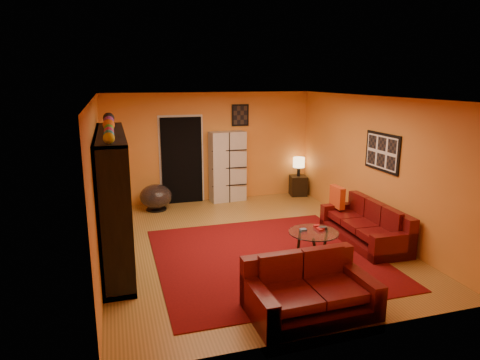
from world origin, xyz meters
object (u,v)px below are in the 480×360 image
object	(u,v)px
sofa	(368,226)
coffee_table	(314,235)
bowl_chair	(156,197)
table_lamp	(299,163)
storage_cabinet	(227,167)
entertainment_unit	(114,197)
tv	(117,201)
loveseat	(308,290)
side_table	(298,186)

from	to	relation	value
sofa	coffee_table	distance (m)	1.30
coffee_table	bowl_chair	world-z (taller)	bowl_chair
coffee_table	table_lamp	distance (m)	3.88
coffee_table	storage_cabinet	distance (m)	3.72
entertainment_unit	tv	size ratio (longest dim) A/B	3.22
table_lamp	entertainment_unit	bearing A→B (deg)	-148.57
entertainment_unit	table_lamp	world-z (taller)	entertainment_unit
coffee_table	bowl_chair	xyz separation A→B (m)	(-2.26, 3.36, -0.06)
coffee_table	loveseat	bearing A→B (deg)	-118.49
tv	table_lamp	xyz separation A→B (m)	(4.45, 2.79, -0.15)
tv	table_lamp	world-z (taller)	tv
sofa	bowl_chair	xyz separation A→B (m)	(-3.51, 3.03, 0.03)
side_table	loveseat	bearing A→B (deg)	-113.01
entertainment_unit	tv	bearing A→B (deg)	-40.41
entertainment_unit	side_table	world-z (taller)	entertainment_unit
bowl_chair	table_lamp	world-z (taller)	table_lamp
tv	loveseat	distance (m)	3.35
loveseat	side_table	distance (m)	5.61
coffee_table	table_lamp	xyz separation A→B (m)	(1.35, 3.61, 0.46)
entertainment_unit	loveseat	bearing A→B (deg)	-46.32
coffee_table	bowl_chair	distance (m)	4.05
tv	sofa	size ratio (longest dim) A/B	0.47
bowl_chair	table_lamp	size ratio (longest dim) A/B	1.50
tv	loveseat	size ratio (longest dim) A/B	0.58
entertainment_unit	storage_cabinet	bearing A→B (deg)	46.57
loveseat	storage_cabinet	world-z (taller)	storage_cabinet
tv	bowl_chair	distance (m)	2.76
tv	bowl_chair	size ratio (longest dim) A/B	1.29
loveseat	bowl_chair	distance (m)	5.11
coffee_table	storage_cabinet	bearing A→B (deg)	97.74
coffee_table	bowl_chair	bearing A→B (deg)	123.86
entertainment_unit	table_lamp	bearing A→B (deg)	31.43
loveseat	side_table	xyz separation A→B (m)	(2.19, 5.16, -0.03)
side_table	table_lamp	xyz separation A→B (m)	(0.00, 0.00, 0.59)
bowl_chair	table_lamp	bearing A→B (deg)	3.97
entertainment_unit	coffee_table	xyz separation A→B (m)	(3.15, -0.86, -0.67)
storage_cabinet	table_lamp	size ratio (longest dim) A/B	3.52
entertainment_unit	sofa	xyz separation A→B (m)	(4.41, -0.53, -0.76)
side_table	tv	bearing A→B (deg)	-147.88
loveseat	side_table	world-z (taller)	loveseat
entertainment_unit	bowl_chair	distance (m)	2.75
storage_cabinet	table_lamp	xyz separation A→B (m)	(1.85, -0.05, -0.00)
sofa	table_lamp	bearing A→B (deg)	89.59
coffee_table	entertainment_unit	bearing A→B (deg)	164.70
coffee_table	side_table	world-z (taller)	side_table
sofa	side_table	bearing A→B (deg)	89.59
coffee_table	storage_cabinet	world-z (taller)	storage_cabinet
bowl_chair	coffee_table	bearing A→B (deg)	-56.14
sofa	side_table	distance (m)	3.28
bowl_chair	side_table	xyz separation A→B (m)	(3.61, 0.25, -0.06)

